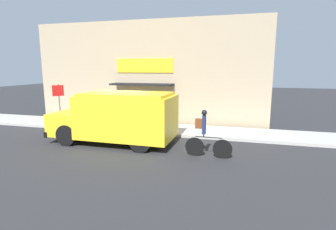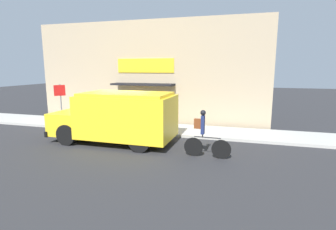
{
  "view_description": "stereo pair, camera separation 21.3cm",
  "coord_description": "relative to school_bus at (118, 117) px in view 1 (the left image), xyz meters",
  "views": [
    {
      "loc": [
        5.37,
        -11.83,
        3.28
      ],
      "look_at": [
        2.21,
        -0.2,
        1.1
      ],
      "focal_mm": 28.0,
      "sensor_mm": 36.0,
      "label": 1
    },
    {
      "loc": [
        5.57,
        -11.77,
        3.28
      ],
      "look_at": [
        2.21,
        -0.2,
        1.1
      ],
      "focal_mm": 28.0,
      "sensor_mm": 36.0,
      "label": 2
    }
  ],
  "objects": [
    {
      "name": "sidewalk",
      "position": [
        -0.35,
        2.78,
        -1.1
      ],
      "size": [
        28.0,
        2.38,
        0.13
      ],
      "color": "#ADAAA3",
      "rests_on": "ground_plane"
    },
    {
      "name": "ground_plane",
      "position": [
        -0.35,
        1.58,
        -1.17
      ],
      "size": [
        70.0,
        70.0,
        0.0
      ],
      "primitive_type": "plane",
      "color": "#2B2B2D"
    },
    {
      "name": "storefront",
      "position": [
        -0.35,
        4.3,
        1.8
      ],
      "size": [
        14.04,
        1.13,
        5.96
      ],
      "color": "tan",
      "rests_on": "ground_plane"
    },
    {
      "name": "school_bus",
      "position": [
        0.0,
        0.0,
        0.0
      ],
      "size": [
        5.47,
        2.75,
        2.24
      ],
      "rotation": [
        0.0,
        0.0,
        -0.01
      ],
      "color": "yellow",
      "rests_on": "ground_plane"
    },
    {
      "name": "cyclist",
      "position": [
        3.9,
        -0.86,
        -0.34
      ],
      "size": [
        1.74,
        0.2,
        1.78
      ],
      "rotation": [
        0.0,
        0.0,
        -0.03
      ],
      "color": "black",
      "rests_on": "ground_plane"
    },
    {
      "name": "stop_sign_post",
      "position": [
        -4.69,
        2.21,
        0.47
      ],
      "size": [
        0.45,
        0.45,
        2.25
      ],
      "color": "slate",
      "rests_on": "sidewalk"
    }
  ]
}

